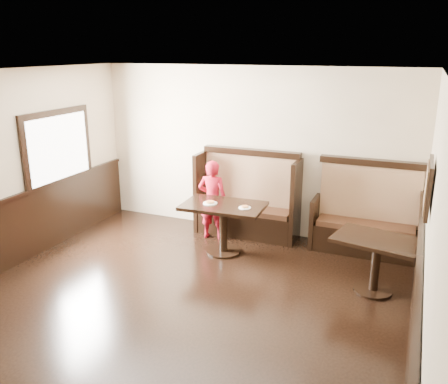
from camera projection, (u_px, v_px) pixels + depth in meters
The scene contains 9 objects.
ground at pixel (147, 335), 5.28m from camera, with size 7.00×7.00×0.00m, color black.
room_shell at pixel (135, 265), 5.44m from camera, with size 7.00×7.00×7.00m.
booth_main at pixel (248, 204), 8.04m from camera, with size 1.75×0.72×1.45m.
booth_neighbor at pixel (366, 222), 7.33m from camera, with size 1.65×0.72×1.45m.
table_main at pixel (223, 216), 7.24m from camera, with size 1.27×0.83×0.79m.
table_neighbor at pixel (377, 252), 6.07m from camera, with size 1.19×0.90×0.74m.
child at pixel (213, 200), 7.80m from camera, with size 0.49×0.32×1.33m, color #A41121.
pizza_plate_left at pixel (210, 203), 7.22m from camera, with size 0.22×0.22×0.04m.
pizza_plate_right at pixel (245, 207), 7.02m from camera, with size 0.19×0.19×0.03m.
Camera 1 is at (2.57, -3.90, 3.06)m, focal length 38.00 mm.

